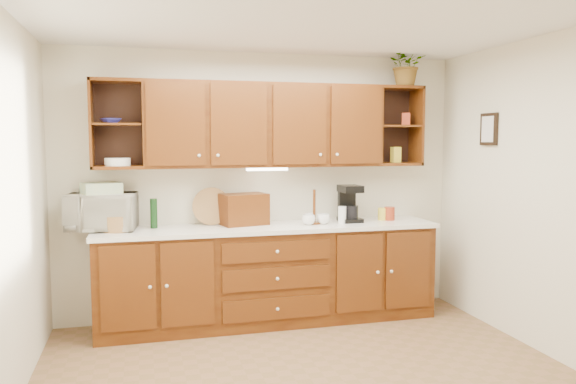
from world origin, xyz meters
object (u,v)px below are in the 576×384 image
bread_box (244,209)px  potted_plant (407,65)px  coffee_maker (349,204)px  microwave (102,212)px

bread_box → potted_plant: (1.67, -0.02, 1.42)m
coffee_maker → potted_plant: potted_plant is taller
potted_plant → microwave: bearing=179.3°
microwave → coffee_maker: (2.35, -0.07, 0.01)m
microwave → bread_box: microwave is taller
microwave → bread_box: 1.29m
coffee_maker → microwave: bearing=177.3°
coffee_maker → potted_plant: size_ratio=0.84×
bread_box → coffee_maker: bearing=-15.9°
bread_box → microwave: bearing=165.9°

